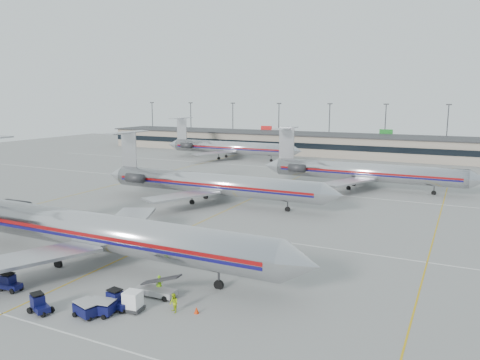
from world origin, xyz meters
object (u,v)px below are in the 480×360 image
Objects in this scene: jet_second_row at (208,183)px; tug_center at (39,304)px; belt_loader at (156,290)px; uld_container at (133,301)px; jet_foreground at (89,229)px.

jet_second_row is 19.17× the size of tug_center.
belt_loader is (6.69, 6.78, -0.13)m from tug_center.
tug_center is at bearing -137.09° from belt_loader.
belt_loader is at bearing 69.21° from tug_center.
jet_second_row is 24.93× the size of uld_container.
jet_foreground is at bearing 137.44° from tug_center.
jet_foreground is 12.04m from tug_center.
jet_second_row reaches higher than tug_center.
tug_center is 0.51× the size of belt_loader.
belt_loader is at bearing -19.02° from jet_foreground.
belt_loader is (11.37, -3.92, -3.05)m from jet_foreground.
uld_container is at bearing -69.04° from jet_second_row.
jet_foreground is at bearing -84.27° from jet_second_row.
jet_second_row is (-3.06, 30.47, -0.36)m from jet_foreground.
jet_second_row is 40.29m from uld_container.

